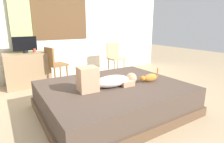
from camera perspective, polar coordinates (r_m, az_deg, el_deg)
ground_plane at (r=2.93m, az=-0.58°, el=-12.66°), size 16.00×16.00×0.00m
back_wall_with_window at (r=4.93m, az=-16.67°, el=15.15°), size 6.40×0.14×2.90m
bed at (r=2.91m, az=0.44°, el=-8.18°), size 2.16×1.79×0.44m
person_lying at (r=2.66m, az=-1.83°, el=-2.72°), size 0.94×0.32×0.34m
cat at (r=3.01m, az=11.54°, el=-1.89°), size 0.36×0.13×0.21m
desk at (r=4.47m, az=-24.79°, el=0.57°), size 0.90×0.56×0.74m
tv_monitor at (r=4.38m, az=-25.47°, el=7.60°), size 0.48×0.10×0.35m
cup at (r=4.43m, az=-22.99°, el=6.09°), size 0.07×0.07×0.09m
chair_by_desk at (r=4.27m, az=-17.57°, el=2.53°), size 0.46×0.46×0.86m
chair_spare at (r=4.94m, az=0.87°, el=4.74°), size 0.38×0.38×0.86m
curtain_left at (r=4.64m, az=-26.38°, el=11.70°), size 0.44×0.06×2.47m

